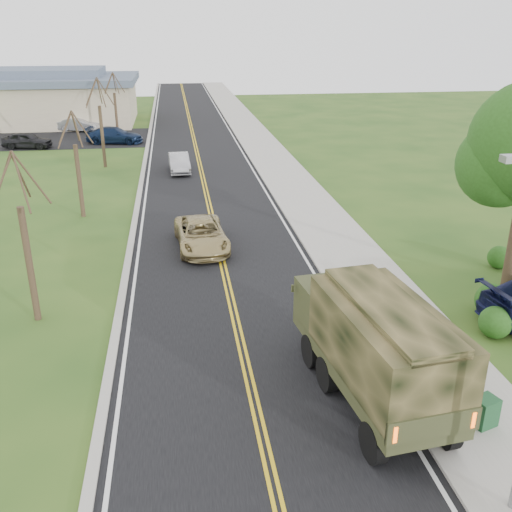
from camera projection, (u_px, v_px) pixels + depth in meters
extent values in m
cube|color=black|center=(196.00, 148.00, 48.88)|extent=(8.00, 120.00, 0.01)
cube|color=#9E998E|center=(244.00, 146.00, 49.41)|extent=(0.30, 120.00, 0.12)
cube|color=#9E998E|center=(264.00, 146.00, 49.64)|extent=(3.20, 120.00, 0.10)
cube|color=#9E998E|center=(147.00, 149.00, 48.32)|extent=(0.30, 120.00, 0.10)
sphere|color=#214714|center=(500.00, 164.00, 21.30)|extent=(3.24, 3.24, 3.24)
cylinder|color=#38281C|center=(30.00, 265.00, 19.65)|extent=(0.24, 0.24, 4.20)
cylinder|color=#38281C|center=(32.00, 178.00, 18.69)|extent=(1.01, 0.33, 1.90)
cylinder|color=#38281C|center=(22.00, 177.00, 19.11)|extent=(0.13, 1.29, 1.74)
cylinder|color=#38281C|center=(2.00, 179.00, 18.61)|extent=(0.98, 0.43, 1.90)
cylinder|color=#38281C|center=(0.00, 186.00, 18.05)|extent=(0.79, 1.05, 1.77)
cylinder|color=#38281C|center=(21.00, 182.00, 18.17)|extent=(0.58, 0.90, 1.90)
cylinder|color=#38281C|center=(79.00, 181.00, 30.70)|extent=(0.24, 0.24, 3.96)
cylinder|color=#38281C|center=(82.00, 127.00, 29.80)|extent=(0.96, 0.32, 1.79)
cylinder|color=#38281C|center=(76.00, 127.00, 30.19)|extent=(0.12, 1.22, 1.65)
cylinder|color=#38281C|center=(65.00, 128.00, 29.73)|extent=(0.93, 0.41, 1.79)
cylinder|color=#38281C|center=(65.00, 131.00, 29.19)|extent=(0.75, 0.99, 1.67)
cylinder|color=#38281C|center=(77.00, 129.00, 29.31)|extent=(0.55, 0.85, 1.80)
cylinder|color=#38281C|center=(102.00, 137.00, 41.62)|extent=(0.24, 0.24, 4.44)
cylinder|color=#38281C|center=(105.00, 91.00, 40.61)|extent=(1.07, 0.35, 2.00)
cylinder|color=#38281C|center=(100.00, 92.00, 41.05)|extent=(0.13, 1.36, 1.84)
cylinder|color=#38281C|center=(91.00, 92.00, 40.53)|extent=(1.03, 0.46, 2.00)
cylinder|color=#38281C|center=(91.00, 94.00, 39.93)|extent=(0.83, 1.10, 1.87)
cylinder|color=#38281C|center=(101.00, 92.00, 40.06)|extent=(0.61, 0.95, 2.01)
cylinder|color=#38281C|center=(116.00, 116.00, 52.70)|extent=(0.24, 0.24, 4.08)
cylinder|color=#38281C|center=(119.00, 82.00, 51.77)|extent=(0.99, 0.33, 1.84)
cylinder|color=#38281C|center=(114.00, 83.00, 52.18)|extent=(0.13, 1.25, 1.69)
cylinder|color=#38281C|center=(108.00, 83.00, 51.69)|extent=(0.95, 0.42, 1.85)
cylinder|color=#38281C|center=(109.00, 84.00, 51.15)|extent=(0.77, 1.02, 1.72)
cylinder|color=#38281C|center=(116.00, 83.00, 51.26)|extent=(0.57, 0.88, 1.85)
cube|color=tan|center=(38.00, 103.00, 60.66)|extent=(20.00, 12.00, 4.20)
cube|color=#475466|center=(34.00, 80.00, 59.76)|extent=(21.00, 13.00, 0.70)
cube|color=#475466|center=(33.00, 73.00, 59.50)|extent=(14.00, 8.00, 0.90)
cube|color=black|center=(85.00, 139.00, 53.06)|extent=(18.00, 10.00, 0.02)
cylinder|color=black|center=(374.00, 442.00, 13.62)|extent=(0.45, 1.06, 1.03)
cylinder|color=black|center=(446.00, 428.00, 14.09)|extent=(0.45, 1.06, 1.03)
cylinder|color=black|center=(327.00, 374.00, 16.30)|extent=(0.45, 1.06, 1.03)
cylinder|color=black|center=(390.00, 364.00, 16.77)|extent=(0.45, 1.06, 1.03)
cylinder|color=black|center=(312.00, 351.00, 17.47)|extent=(0.45, 1.06, 1.03)
cylinder|color=black|center=(370.00, 342.00, 17.94)|extent=(0.45, 1.06, 1.03)
cube|color=#393C21|center=(369.00, 366.00, 15.86)|extent=(3.01, 6.76, 0.33)
cube|color=#393C21|center=(337.00, 303.00, 17.70)|extent=(2.44, 2.03, 1.31)
cube|color=black|center=(327.00, 286.00, 18.38)|extent=(2.05, 0.32, 0.65)
cube|color=#393C21|center=(382.00, 374.00, 15.06)|extent=(2.91, 5.20, 0.14)
cube|color=black|center=(385.00, 342.00, 14.69)|extent=(2.91, 5.20, 1.87)
cube|color=black|center=(389.00, 308.00, 14.32)|extent=(2.08, 5.10, 0.23)
cube|color=#393C21|center=(434.00, 426.00, 12.75)|extent=(2.33, 0.39, 0.61)
cube|color=#FF590C|center=(395.00, 435.00, 12.47)|extent=(0.10, 0.05, 0.42)
cube|color=#FF590C|center=(474.00, 420.00, 12.94)|extent=(0.10, 0.05, 0.42)
imported|color=tan|center=(201.00, 235.00, 26.72)|extent=(2.58, 5.00, 1.35)
imported|color=#A9A9AD|center=(179.00, 163.00, 40.78)|extent=(1.60, 4.04, 1.31)
cube|color=#1A4927|center=(485.00, 411.00, 14.74)|extent=(0.73, 0.67, 0.80)
imported|color=black|center=(27.00, 140.00, 48.58)|extent=(4.31, 2.35, 1.39)
imported|color=#A5A5AA|center=(79.00, 125.00, 56.35)|extent=(4.34, 2.69, 1.35)
imported|color=#0F1C37|center=(114.00, 135.00, 50.65)|extent=(5.24, 2.87, 1.44)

